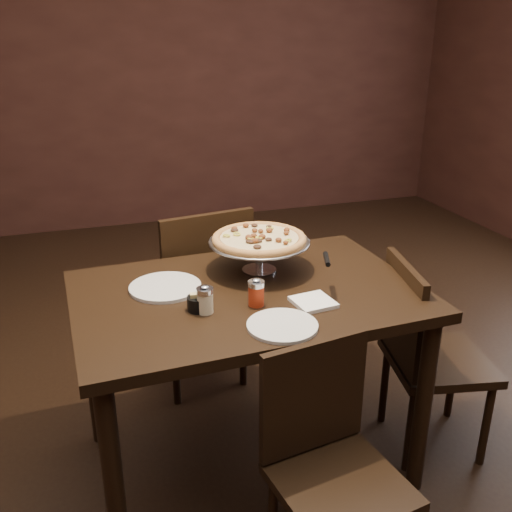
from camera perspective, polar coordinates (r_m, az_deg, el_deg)
name	(u,v)px	position (r m, az deg, el deg)	size (l,w,h in m)	color
room	(280,131)	(1.93, 2.41, 12.40)	(6.04, 7.04, 2.84)	black
dining_table	(248,315)	(2.19, -0.84, -5.95)	(1.31, 0.90, 0.80)	black
pizza_stand	(259,239)	(2.27, 0.32, 1.69)	(0.41, 0.41, 0.17)	silver
parmesan_shaker	(205,300)	(1.97, -5.12, -4.36)	(0.06, 0.06, 0.10)	#F0E6BB
pepper_flake_shaker	(256,293)	(2.01, 0.02, -3.67)	(0.06, 0.06, 0.10)	#9C230E
packet_caddy	(199,303)	(2.00, -5.75, -4.66)	(0.08, 0.08, 0.06)	black
napkin_stack	(313,302)	(2.05, 5.74, -4.61)	(0.14, 0.14, 0.01)	white
plate_left	(165,287)	(2.18, -9.07, -3.09)	(0.27, 0.27, 0.01)	silver
plate_near	(282,326)	(1.89, 2.65, -6.97)	(0.24, 0.24, 0.01)	silver
serving_spatula	(327,260)	(2.09, 7.08, -0.36)	(0.14, 0.14, 0.02)	silver
chair_far	(200,292)	(2.81, -5.62, -3.59)	(0.51, 0.51, 0.95)	black
chair_near	(330,459)	(1.93, 7.37, -19.50)	(0.43, 0.43, 0.82)	black
chair_side	(424,350)	(2.51, 16.48, -9.00)	(0.47, 0.47, 0.86)	black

